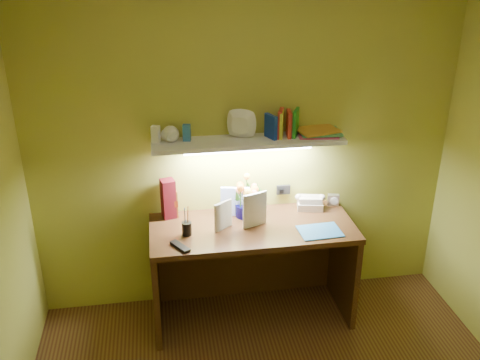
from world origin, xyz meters
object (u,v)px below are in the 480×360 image
object	(u,v)px
flower_bouquet	(247,196)
whisky_bottle	(172,200)
desk_clock	(333,200)
desk	(252,272)
telephone	(310,201)

from	to	relation	value
flower_bouquet	whisky_bottle	xyz separation A→B (m)	(-0.52, 0.06, -0.02)
desk_clock	whisky_bottle	xyz separation A→B (m)	(-1.18, 0.00, 0.09)
flower_bouquet	desk_clock	xyz separation A→B (m)	(0.65, 0.06, -0.11)
flower_bouquet	desk_clock	bearing A→B (deg)	4.86
desk	telephone	world-z (taller)	telephone
telephone	desk_clock	bearing A→B (deg)	18.38
telephone	desk	bearing A→B (deg)	-144.90
flower_bouquet	whisky_bottle	size ratio (longest dim) A/B	1.17
desk_clock	whisky_bottle	world-z (taller)	whisky_bottle
desk	whisky_bottle	xyz separation A→B (m)	(-0.53, 0.22, 0.51)
whisky_bottle	desk_clock	bearing A→B (deg)	-0.09
flower_bouquet	desk_clock	distance (m)	0.67
telephone	whisky_bottle	bearing A→B (deg)	-169.63
telephone	desk_clock	world-z (taller)	telephone
flower_bouquet	telephone	world-z (taller)	flower_bouquet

